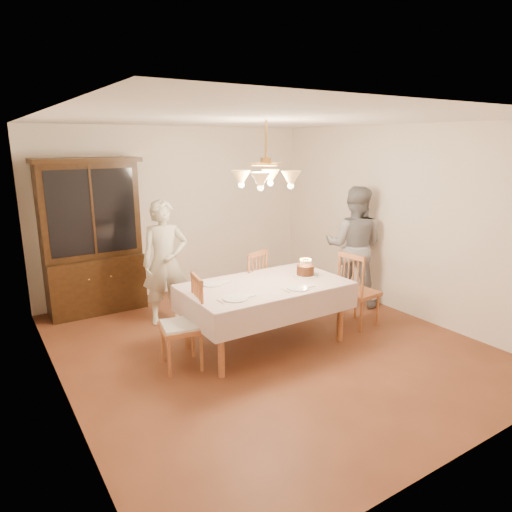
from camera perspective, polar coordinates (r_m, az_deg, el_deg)
ground at (r=5.60m, az=1.12°, el=-10.90°), size 5.00×5.00×0.00m
room_shell at (r=5.14m, az=1.21°, el=5.29°), size 5.00×5.00×5.00m
dining_table at (r=5.35m, az=1.16°, el=-4.25°), size 1.90×1.10×0.76m
china_hutch at (r=6.76m, az=-19.80°, el=1.94°), size 1.38×0.54×2.16m
chair_far_side at (r=6.09m, az=-1.12°, el=-4.32°), size 0.56×0.55×1.00m
chair_left_end at (r=4.96m, az=-9.27°, el=-8.79°), size 0.49×0.51×1.00m
chair_right_end at (r=6.12m, az=12.68°, el=-4.58°), size 0.47×0.49×1.00m
elderly_woman at (r=6.11m, az=-11.30°, el=-0.82°), size 0.67×0.51×1.65m
adult_in_grey at (r=6.85m, az=12.13°, el=1.21°), size 1.05×1.08×1.75m
birthday_cake at (r=5.66m, az=6.18°, el=-1.86°), size 0.30×0.30×0.21m
place_setting_near_left at (r=4.84m, az=-2.48°, el=-5.26°), size 0.42×0.27×0.02m
place_setting_near_right at (r=5.18m, az=5.35°, el=-3.98°), size 0.39×0.24×0.02m
place_setting_far_left at (r=5.32m, az=-5.33°, el=-3.48°), size 0.39×0.24×0.02m
chandelier at (r=5.09m, az=1.23°, el=9.69°), size 0.62×0.62×0.73m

